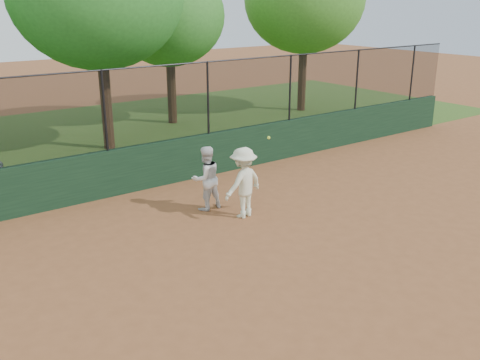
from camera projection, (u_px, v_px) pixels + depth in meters
ground at (277, 285)px, 9.40m from camera, size 80.00×80.00×0.00m
back_wall at (128, 170)px, 13.79m from camera, size 26.00×0.20×1.20m
grass_strip at (55, 144)px, 18.56m from camera, size 36.00×12.00×0.01m
player_second at (206, 178)px, 12.59m from camera, size 0.76×0.59×1.55m
player_main at (243, 183)px, 12.14m from camera, size 1.16×0.79×1.90m
fence_assembly at (122, 107)px, 13.24m from camera, size 26.00×0.06×2.00m
tree_3 at (169, 16)px, 20.46m from camera, size 4.44×4.04×6.09m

